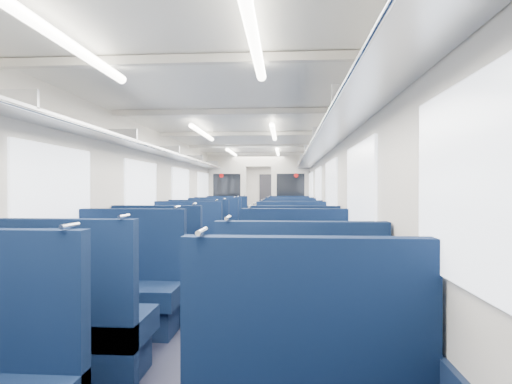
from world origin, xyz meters
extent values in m
cube|color=black|center=(0.00, 0.00, 0.00)|extent=(2.80, 18.00, 0.01)
cube|color=silver|center=(0.00, 0.00, 2.35)|extent=(2.80, 18.00, 0.01)
cube|color=beige|center=(-1.40, 0.00, 1.18)|extent=(0.02, 18.00, 2.35)
cube|color=#0F1B33|center=(-1.39, 0.00, 0.35)|extent=(0.03, 17.90, 0.70)
cube|color=beige|center=(1.40, 0.00, 1.18)|extent=(0.02, 18.00, 2.35)
cube|color=#0F1B33|center=(1.39, 0.00, 0.35)|extent=(0.03, 17.90, 0.70)
cube|color=beige|center=(0.00, 9.00, 1.18)|extent=(2.80, 0.02, 2.35)
cube|color=#B2B5BA|center=(-1.22, 0.00, 1.97)|extent=(0.34, 17.40, 0.04)
cylinder|color=silver|center=(-1.04, 0.00, 1.95)|extent=(0.02, 17.40, 0.02)
cube|color=#B2B5BA|center=(-1.22, -6.00, 2.05)|extent=(0.34, 0.03, 0.14)
cube|color=#B2B5BA|center=(-1.22, -4.00, 2.05)|extent=(0.34, 0.03, 0.14)
cube|color=#B2B5BA|center=(-1.22, -2.00, 2.05)|extent=(0.34, 0.03, 0.14)
cube|color=#B2B5BA|center=(-1.22, 0.00, 2.05)|extent=(0.34, 0.03, 0.14)
cube|color=#B2B5BA|center=(-1.22, 2.00, 2.05)|extent=(0.34, 0.03, 0.14)
cube|color=#B2B5BA|center=(-1.22, 4.00, 2.05)|extent=(0.34, 0.03, 0.14)
cube|color=#B2B5BA|center=(-1.22, 6.00, 2.05)|extent=(0.34, 0.03, 0.14)
cube|color=#B2B5BA|center=(-1.22, 8.00, 2.05)|extent=(0.34, 0.03, 0.14)
cube|color=#B2B5BA|center=(1.22, 0.00, 1.97)|extent=(0.34, 17.40, 0.04)
cylinder|color=silver|center=(1.04, 0.00, 1.95)|extent=(0.02, 17.40, 0.02)
cube|color=#B2B5BA|center=(1.22, -6.00, 2.05)|extent=(0.34, 0.03, 0.14)
cube|color=#B2B5BA|center=(1.22, -4.00, 2.05)|extent=(0.34, 0.03, 0.14)
cube|color=#B2B5BA|center=(1.22, -2.00, 2.05)|extent=(0.34, 0.03, 0.14)
cube|color=#B2B5BA|center=(1.22, 0.00, 2.05)|extent=(0.34, 0.03, 0.14)
cube|color=#B2B5BA|center=(1.22, 2.00, 2.05)|extent=(0.34, 0.03, 0.14)
cube|color=#B2B5BA|center=(1.22, 4.00, 2.05)|extent=(0.34, 0.03, 0.14)
cube|color=#B2B5BA|center=(1.22, 6.00, 2.05)|extent=(0.34, 0.03, 0.14)
cube|color=#B2B5BA|center=(1.22, 8.00, 2.05)|extent=(0.34, 0.03, 0.14)
cube|color=white|center=(-1.38, -5.20, 1.42)|extent=(0.02, 1.30, 0.75)
cube|color=white|center=(-1.38, -2.90, 1.42)|extent=(0.02, 1.30, 0.75)
cube|color=white|center=(-1.38, -0.60, 1.42)|extent=(0.02, 1.30, 0.75)
cube|color=white|center=(-1.38, 1.70, 1.42)|extent=(0.02, 1.30, 0.75)
cube|color=white|center=(-1.38, 4.50, 1.42)|extent=(0.02, 1.30, 0.75)
cube|color=white|center=(-1.38, 6.80, 1.42)|extent=(0.02, 1.30, 0.75)
cube|color=white|center=(1.38, -7.50, 1.42)|extent=(0.02, 1.30, 0.75)
cube|color=white|center=(1.38, -5.20, 1.42)|extent=(0.02, 1.30, 0.75)
cube|color=white|center=(1.38, -2.90, 1.42)|extent=(0.02, 1.30, 0.75)
cube|color=white|center=(1.38, -0.60, 1.42)|extent=(0.02, 1.30, 0.75)
cube|color=white|center=(1.38, 1.70, 1.42)|extent=(0.02, 1.30, 0.75)
cube|color=white|center=(1.38, 4.50, 1.42)|extent=(0.02, 1.30, 0.75)
cube|color=white|center=(1.38, 6.80, 1.42)|extent=(0.02, 1.30, 0.75)
cube|color=beige|center=(0.00, -6.00, 2.31)|extent=(2.70, 0.06, 0.06)
cube|color=beige|center=(0.00, -4.00, 2.31)|extent=(2.70, 0.06, 0.06)
cube|color=beige|center=(0.00, -2.00, 2.31)|extent=(2.70, 0.06, 0.06)
cube|color=beige|center=(0.00, 0.00, 2.31)|extent=(2.70, 0.06, 0.06)
cube|color=beige|center=(0.00, 2.00, 2.31)|extent=(2.70, 0.06, 0.06)
cube|color=beige|center=(0.00, 4.00, 2.31)|extent=(2.70, 0.06, 0.06)
cube|color=beige|center=(0.00, 6.00, 2.31)|extent=(2.70, 0.06, 0.06)
cube|color=beige|center=(0.00, 8.00, 2.31)|extent=(2.70, 0.06, 0.06)
cylinder|color=white|center=(-0.55, -6.50, 2.26)|extent=(0.07, 1.60, 0.07)
cylinder|color=white|center=(-0.55, -2.50, 2.26)|extent=(0.07, 1.60, 0.07)
cylinder|color=white|center=(-0.55, 1.00, 2.26)|extent=(0.07, 1.60, 0.07)
cylinder|color=white|center=(-0.55, 5.50, 2.26)|extent=(0.07, 1.60, 0.07)
cylinder|color=white|center=(0.55, -6.50, 2.26)|extent=(0.07, 1.60, 0.07)
cylinder|color=white|center=(0.55, -2.50, 2.26)|extent=(0.07, 1.60, 0.07)
cylinder|color=white|center=(0.55, 1.00, 2.26)|extent=(0.07, 1.60, 0.07)
cylinder|color=white|center=(0.55, 5.50, 2.26)|extent=(0.07, 1.60, 0.07)
cube|color=black|center=(0.00, 8.94, 1.00)|extent=(0.75, 0.06, 2.00)
cube|color=beige|center=(-0.88, 2.50, 1.18)|extent=(1.05, 0.08, 2.35)
cube|color=black|center=(-0.87, 2.45, 1.40)|extent=(0.76, 0.02, 0.80)
cylinder|color=#B30B0C|center=(-1.02, 2.45, 1.75)|extent=(0.12, 0.01, 0.12)
cube|color=beige|center=(0.88, 2.50, 1.18)|extent=(1.05, 0.08, 2.35)
cube|color=black|center=(0.87, 2.45, 1.40)|extent=(0.76, 0.02, 0.80)
cylinder|color=#B30B0C|center=(1.02, 2.45, 1.75)|extent=(0.12, 0.01, 0.12)
cube|color=beige|center=(0.00, 2.50, 2.17)|extent=(0.70, 0.08, 0.35)
cylinder|color=silver|center=(-0.36, -6.85, 1.21)|extent=(0.02, 0.17, 0.02)
cube|color=#0C1D3E|center=(0.83, -7.07, 0.61)|extent=(1.10, 0.10, 1.17)
cylinder|color=silver|center=(0.36, -7.07, 1.21)|extent=(0.02, 0.17, 0.02)
cube|color=#0C1D3E|center=(-0.83, -5.90, 0.38)|extent=(1.10, 0.58, 0.19)
cube|color=#0C1933|center=(-0.83, -5.90, 0.14)|extent=(1.01, 0.46, 0.28)
cube|color=#0C1D3E|center=(-0.83, -6.13, 0.61)|extent=(1.10, 0.10, 1.17)
cylinder|color=silver|center=(-0.36, -6.13, 1.21)|extent=(0.02, 0.17, 0.02)
cube|color=#0C1D3E|center=(0.83, -6.00, 0.38)|extent=(1.10, 0.58, 0.19)
cube|color=#0C1933|center=(0.83, -6.00, 0.14)|extent=(1.01, 0.46, 0.28)
cube|color=#0C1D3E|center=(0.83, -6.23, 0.61)|extent=(1.10, 0.10, 1.17)
cylinder|color=silver|center=(0.36, -6.23, 1.21)|extent=(0.02, 0.17, 0.02)
cube|color=#0C1D3E|center=(-0.83, -4.98, 0.38)|extent=(1.10, 0.58, 0.19)
cube|color=#0C1933|center=(-0.83, -4.98, 0.14)|extent=(1.01, 0.46, 0.28)
cube|color=#0C1D3E|center=(-0.83, -4.74, 0.61)|extent=(1.10, 0.10, 1.17)
cylinder|color=silver|center=(-0.36, -4.74, 1.21)|extent=(0.02, 0.17, 0.02)
cube|color=#0C1D3E|center=(0.83, -4.83, 0.38)|extent=(1.10, 0.58, 0.19)
cube|color=#0C1933|center=(0.83, -4.83, 0.14)|extent=(1.01, 0.46, 0.28)
cube|color=#0C1D3E|center=(0.83, -4.59, 0.61)|extent=(1.10, 0.10, 1.17)
cylinder|color=silver|center=(0.36, -4.59, 1.21)|extent=(0.02, 0.17, 0.02)
cube|color=#0C1D3E|center=(-0.83, -3.70, 0.38)|extent=(1.10, 0.58, 0.19)
cube|color=#0C1933|center=(-0.83, -3.70, 0.14)|extent=(1.01, 0.46, 0.28)
cube|color=#0C1D3E|center=(-0.83, -3.93, 0.61)|extent=(1.10, 0.10, 1.17)
cylinder|color=silver|center=(-0.36, -3.93, 1.21)|extent=(0.02, 0.17, 0.02)
cube|color=#0C1D3E|center=(0.83, -3.68, 0.38)|extent=(1.10, 0.58, 0.19)
cube|color=#0C1933|center=(0.83, -3.68, 0.14)|extent=(1.01, 0.46, 0.28)
cube|color=#0C1D3E|center=(0.83, -3.92, 0.61)|extent=(1.10, 0.10, 1.17)
cylinder|color=silver|center=(0.36, -3.92, 1.21)|extent=(0.02, 0.17, 0.02)
cube|color=#0C1D3E|center=(-0.83, -2.54, 0.38)|extent=(1.10, 0.58, 0.19)
cube|color=#0C1933|center=(-0.83, -2.54, 0.14)|extent=(1.01, 0.46, 0.28)
cube|color=#0C1D3E|center=(-0.83, -2.31, 0.61)|extent=(1.10, 0.10, 1.17)
cylinder|color=silver|center=(-0.36, -2.31, 1.21)|extent=(0.02, 0.17, 0.02)
cube|color=#0C1D3E|center=(0.83, -2.59, 0.38)|extent=(1.10, 0.58, 0.19)
cube|color=#0C1933|center=(0.83, -2.59, 0.14)|extent=(1.01, 0.46, 0.28)
cube|color=#0C1D3E|center=(0.83, -2.35, 0.61)|extent=(1.10, 0.10, 1.17)
cylinder|color=silver|center=(0.36, -2.35, 1.21)|extent=(0.02, 0.17, 0.02)
cube|color=#0C1D3E|center=(-0.83, -1.24, 0.38)|extent=(1.10, 0.58, 0.19)
cube|color=#0C1933|center=(-0.83, -1.24, 0.14)|extent=(1.01, 0.46, 0.28)
cube|color=#0C1D3E|center=(-0.83, -1.47, 0.61)|extent=(1.10, 0.10, 1.17)
cylinder|color=silver|center=(-0.36, -1.47, 1.21)|extent=(0.02, 0.17, 0.02)
cube|color=#0C1D3E|center=(0.83, -1.37, 0.38)|extent=(1.10, 0.58, 0.19)
cube|color=#0C1933|center=(0.83, -1.37, 0.14)|extent=(1.01, 0.46, 0.28)
cube|color=#0C1D3E|center=(0.83, -1.61, 0.61)|extent=(1.10, 0.10, 1.17)
cylinder|color=silver|center=(0.36, -1.61, 1.21)|extent=(0.02, 0.17, 0.02)
cube|color=#0C1D3E|center=(-0.83, -0.26, 0.38)|extent=(1.10, 0.58, 0.19)
cube|color=#0C1933|center=(-0.83, -0.26, 0.14)|extent=(1.01, 0.46, 0.28)
cube|color=#0C1D3E|center=(-0.83, -0.02, 0.61)|extent=(1.10, 0.10, 1.17)
cylinder|color=silver|center=(-0.36, -0.02, 1.21)|extent=(0.02, 0.17, 0.02)
cube|color=#0C1D3E|center=(0.83, -0.41, 0.38)|extent=(1.10, 0.58, 0.19)
cube|color=#0C1933|center=(0.83, -0.41, 0.14)|extent=(1.01, 0.46, 0.28)
cube|color=#0C1D3E|center=(0.83, -0.17, 0.61)|extent=(1.10, 0.10, 1.17)
cylinder|color=silver|center=(0.36, -0.17, 1.21)|extent=(0.02, 0.17, 0.02)
cube|color=#0C1D3E|center=(-0.83, 0.91, 0.38)|extent=(1.10, 0.58, 0.19)
cube|color=#0C1933|center=(-0.83, 0.91, 0.14)|extent=(1.01, 0.46, 0.28)
cube|color=#0C1D3E|center=(-0.83, 0.68, 0.61)|extent=(1.10, 0.10, 1.17)
cylinder|color=silver|center=(-0.36, 0.68, 1.21)|extent=(0.02, 0.17, 0.02)
cube|color=#0C1D3E|center=(0.83, 0.91, 0.38)|extent=(1.10, 0.58, 0.19)
cube|color=#0C1933|center=(0.83, 0.91, 0.14)|extent=(1.01, 0.46, 0.28)
cube|color=#0C1D3E|center=(0.83, 0.67, 0.61)|extent=(1.10, 0.10, 1.17)
cylinder|color=silver|center=(0.36, 0.67, 1.21)|extent=(0.02, 0.17, 0.02)
cube|color=#0C1D3E|center=(-0.83, 1.89, 0.38)|extent=(1.10, 0.58, 0.19)
cube|color=#0C1933|center=(-0.83, 1.89, 0.14)|extent=(1.01, 0.46, 0.28)
cube|color=#0C1D3E|center=(-0.83, 2.12, 0.61)|extent=(1.10, 0.10, 1.17)
cylinder|color=silver|center=(-0.36, 2.12, 1.21)|extent=(0.02, 0.17, 0.02)
cube|color=#0C1D3E|center=(0.83, 2.05, 0.38)|extent=(1.10, 0.58, 0.19)
cube|color=#0C1933|center=(0.83, 2.05, 0.14)|extent=(1.01, 0.46, 0.28)
cube|color=#0C1D3E|center=(0.83, 2.29, 0.61)|extent=(1.10, 0.10, 1.17)
cylinder|color=silver|center=(0.36, 2.29, 1.21)|extent=(0.02, 0.17, 0.02)
camera|label=1|loc=(0.73, -8.88, 1.41)|focal=29.11mm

